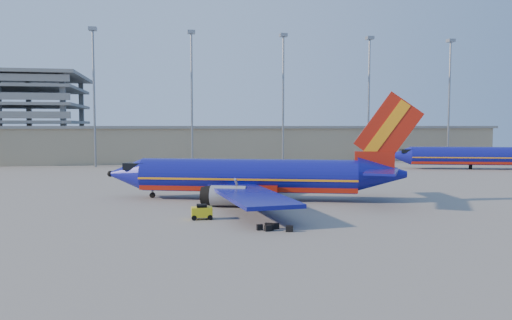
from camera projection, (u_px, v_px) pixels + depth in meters
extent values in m
plane|color=slate|center=(252.00, 194.00, 62.92)|extent=(220.00, 220.00, 0.00)
cube|color=tan|center=(252.00, 144.00, 121.35)|extent=(120.00, 15.00, 8.00)
cube|color=slate|center=(252.00, 127.00, 121.06)|extent=(122.00, 16.00, 0.60)
cylinder|color=gray|center=(94.00, 99.00, 102.63)|extent=(0.44, 0.44, 28.00)
cube|color=gray|center=(93.00, 29.00, 101.63)|extent=(1.60, 1.60, 0.70)
cylinder|color=gray|center=(192.00, 100.00, 106.20)|extent=(0.44, 0.44, 28.00)
cube|color=gray|center=(191.00, 32.00, 105.20)|extent=(1.60, 1.60, 0.70)
cylinder|color=gray|center=(283.00, 101.00, 109.77)|extent=(0.44, 0.44, 28.00)
cube|color=gray|center=(283.00, 35.00, 108.77)|extent=(1.60, 1.60, 0.70)
cylinder|color=gray|center=(369.00, 102.00, 113.34)|extent=(0.44, 0.44, 28.00)
cube|color=gray|center=(370.00, 38.00, 112.34)|extent=(1.60, 1.60, 0.70)
cylinder|color=gray|center=(449.00, 102.00, 116.91)|extent=(0.44, 0.44, 28.00)
cube|color=gray|center=(451.00, 41.00, 115.91)|extent=(1.60, 1.60, 0.70)
cylinder|color=navy|center=(248.00, 176.00, 57.87)|extent=(25.05, 11.24, 3.86)
cube|color=#9B1A0C|center=(248.00, 184.00, 57.94)|extent=(24.83, 10.54, 1.36)
cube|color=orange|center=(248.00, 178.00, 57.89)|extent=(25.07, 11.28, 0.23)
cone|color=navy|center=(126.00, 174.00, 59.73)|extent=(5.35, 5.01, 3.86)
cube|color=black|center=(137.00, 166.00, 59.49)|extent=(3.21, 3.34, 0.84)
cone|color=navy|center=(382.00, 174.00, 55.93)|extent=(6.34, 5.32, 3.86)
cube|color=#9B1A0C|center=(374.00, 162.00, 55.94)|extent=(4.35, 1.87, 2.30)
cube|color=#9B1A0C|center=(388.00, 129.00, 55.50)|extent=(7.41, 2.63, 8.33)
cube|color=orange|center=(386.00, 129.00, 55.52)|extent=(4.99, 1.96, 6.53)
cube|color=navy|center=(375.00, 166.00, 59.45)|extent=(3.76, 6.95, 0.23)
cube|color=navy|center=(382.00, 172.00, 52.43)|extent=(6.02, 7.36, 0.23)
cube|color=navy|center=(269.00, 176.00, 66.83)|extent=(14.64, 15.57, 0.37)
cube|color=navy|center=(250.00, 195.00, 48.65)|extent=(7.00, 16.66, 0.37)
cube|color=#9B1A0C|center=(252.00, 188.00, 57.91)|extent=(7.20, 5.77, 1.04)
cylinder|color=gray|center=(244.00, 184.00, 63.52)|extent=(4.24, 3.22, 2.19)
cylinder|color=gray|center=(229.00, 196.00, 52.77)|extent=(4.24, 3.22, 2.19)
cylinder|color=gray|center=(152.00, 193.00, 59.48)|extent=(0.31, 0.31, 1.15)
cylinder|color=black|center=(152.00, 195.00, 59.49)|extent=(0.72, 0.45, 0.67)
cylinder|color=black|center=(264.00, 193.00, 60.53)|extent=(1.01, 0.81, 0.88)
cylinder|color=black|center=(258.00, 200.00, 55.16)|extent=(1.01, 0.81, 0.88)
cylinder|color=navy|center=(471.00, 156.00, 98.10)|extent=(23.35, 9.80, 3.59)
cube|color=#9B1A0C|center=(471.00, 161.00, 98.17)|extent=(23.17, 9.15, 1.26)
cube|color=orange|center=(471.00, 157.00, 98.12)|extent=(23.36, 9.84, 0.21)
cone|color=navy|center=(400.00, 156.00, 99.42)|extent=(4.89, 4.56, 3.59)
cube|color=black|center=(406.00, 151.00, 99.23)|extent=(2.93, 3.06, 0.78)
cylinder|color=black|center=(471.00, 167.00, 98.25)|extent=(0.84, 0.84, 0.87)
cube|color=yellow|center=(202.00, 212.00, 45.91)|extent=(1.92, 1.11, 0.91)
cube|color=black|center=(202.00, 206.00, 45.87)|extent=(0.92, 1.01, 0.32)
cylinder|color=black|center=(194.00, 216.00, 46.31)|extent=(0.47, 0.17, 0.47)
cylinder|color=black|center=(194.00, 218.00, 45.33)|extent=(0.47, 0.17, 0.47)
cylinder|color=black|center=(209.00, 216.00, 46.56)|extent=(0.47, 0.17, 0.47)
cylinder|color=black|center=(210.00, 217.00, 45.57)|extent=(0.47, 0.17, 0.47)
cube|color=black|center=(271.00, 227.00, 41.13)|extent=(0.56, 0.33, 0.49)
cube|color=black|center=(268.00, 228.00, 40.80)|extent=(0.63, 0.48, 0.48)
cube|color=black|center=(289.00, 229.00, 40.56)|extent=(0.68, 0.51, 0.50)
cube|color=black|center=(260.00, 227.00, 41.17)|extent=(0.53, 0.35, 0.48)
cube|color=black|center=(268.00, 226.00, 41.66)|extent=(0.65, 0.52, 0.51)
cube|color=black|center=(275.00, 226.00, 41.62)|extent=(0.59, 0.35, 0.48)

